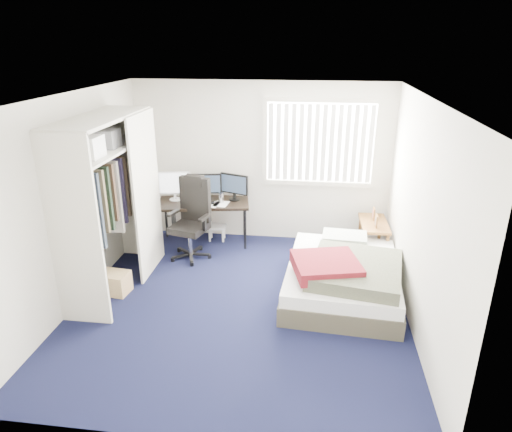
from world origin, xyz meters
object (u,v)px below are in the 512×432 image
object	(u,v)px
office_chair	(192,227)
bed	(343,276)
desk	(204,199)
nightstand	(374,226)

from	to	relation	value
office_chair	bed	bearing A→B (deg)	-21.43
desk	bed	xyz separation A→B (m)	(2.12, -1.36, -0.46)
office_chair	nightstand	xyz separation A→B (m)	(2.67, 0.36, 0.00)
desk	bed	bearing A→B (deg)	-32.81
desk	office_chair	xyz separation A→B (m)	(-0.07, -0.51, -0.26)
office_chair	bed	size ratio (longest dim) A/B	0.62
desk	nightstand	xyz separation A→B (m)	(2.61, -0.15, -0.26)
office_chair	bed	xyz separation A→B (m)	(2.18, -0.86, -0.20)
nightstand	bed	bearing A→B (deg)	-112.03
bed	desk	bearing A→B (deg)	147.19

